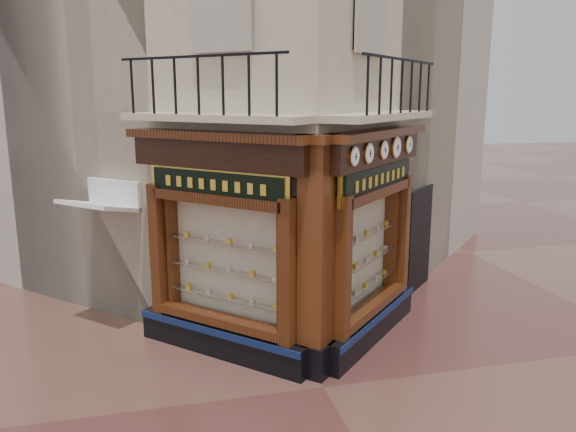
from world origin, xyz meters
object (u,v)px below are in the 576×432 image
object	(u,v)px
clock_b	(369,153)
clock_e	(408,145)
corner_pilaster	(316,261)
signboard_right	(379,178)
awning	(105,326)
clock_c	(384,150)
clock_a	(354,156)
signboard_left	(216,184)
clock_d	(396,147)

from	to	relation	value
clock_b	clock_e	distance (m)	1.94
corner_pilaster	signboard_right	bearing A→B (deg)	-10.25
clock_e	clock_b	bearing A→B (deg)	-180.00
clock_e	awning	distance (m)	7.05
corner_pilaster	clock_e	bearing A→B (deg)	-8.25
clock_c	clock_a	bearing A→B (deg)	180.00
awning	signboard_left	distance (m)	4.18
corner_pilaster	clock_c	distance (m)	2.40
corner_pilaster	clock_e	world-z (taller)	corner_pilaster
clock_a	signboard_right	size ratio (longest dim) A/B	0.14
clock_a	clock_d	distance (m)	1.84
awning	signboard_right	size ratio (longest dim) A/B	0.63
corner_pilaster	clock_b	size ratio (longest dim) A/B	11.37
signboard_left	signboard_right	distance (m)	2.92
clock_e	awning	bearing A→B (deg)	124.74
clock_d	signboard_left	distance (m)	3.42
signboard_right	awning	bearing A→B (deg)	114.85
corner_pilaster	clock_d	distance (m)	2.85
signboard_left	clock_c	bearing A→B (deg)	-137.68
clock_e	clock_a	bearing A→B (deg)	-180.00
clock_a	clock_c	xyz separation A→B (m)	(0.87, 0.87, 0.00)
clock_d	clock_e	xyz separation A→B (m)	(0.48, 0.48, -0.00)
clock_d	signboard_right	bearing A→B (deg)	168.07
clock_d	signboard_right	size ratio (longest dim) A/B	0.18
clock_b	clock_e	xyz separation A→B (m)	(1.37, 1.37, -0.00)
awning	signboard_left	xyz separation A→B (m)	(2.10, -1.84, 3.10)
clock_a	clock_b	bearing A→B (deg)	0.00
clock_e	signboard_right	world-z (taller)	clock_e
clock_c	clock_e	xyz separation A→B (m)	(0.91, 0.91, -0.00)
clock_c	signboard_left	size ratio (longest dim) A/B	0.16
clock_a	clock_c	size ratio (longest dim) A/B	0.95
signboard_left	clock_e	bearing A→B (deg)	-123.71
signboard_left	clock_d	bearing A→B (deg)	-130.05
clock_b	clock_d	distance (m)	1.27
awning	clock_b	bearing A→B (deg)	-163.17
awning	signboard_left	world-z (taller)	signboard_left
clock_a	corner_pilaster	bearing A→B (deg)	135.30
clock_b	signboard_left	size ratio (longest dim) A/B	0.17
clock_d	awning	xyz separation A→B (m)	(-5.47, 1.55, -3.62)
clock_a	awning	world-z (taller)	clock_a
clock_e	signboard_left	xyz separation A→B (m)	(-3.85, -0.77, -0.52)
clock_d	awning	distance (m)	6.74
corner_pilaster	signboard_left	distance (m)	2.12
awning	clock_a	bearing A→B (deg)	-169.38
corner_pilaster	clock_a	size ratio (longest dim) A/B	12.42
clock_e	awning	size ratio (longest dim) A/B	0.24
clock_b	awning	size ratio (longest dim) A/B	0.25
corner_pilaster	clock_c	world-z (taller)	corner_pilaster
signboard_right	clock_d	bearing A→B (deg)	-11.93
clock_c	signboard_right	distance (m)	0.54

